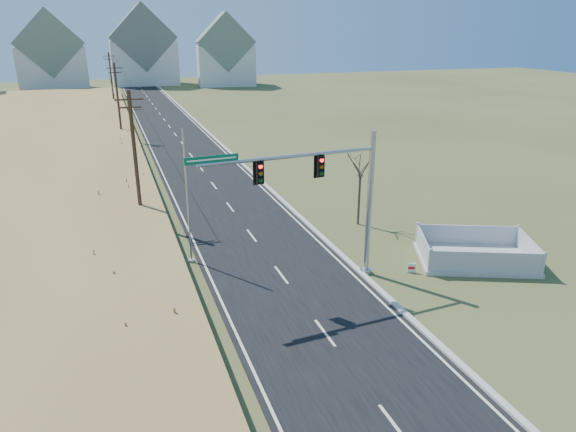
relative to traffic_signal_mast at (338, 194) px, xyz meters
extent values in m
plane|color=#424A24|center=(-2.59, -2.70, -4.76)|extent=(260.00, 260.00, 0.00)
cube|color=black|center=(-2.59, 47.30, -4.73)|extent=(8.00, 180.00, 0.06)
cube|color=#B2AFA8|center=(1.56, 47.30, -4.67)|extent=(0.30, 180.00, 0.18)
cylinder|color=#422D1E|center=(-9.09, 12.30, -0.26)|extent=(0.26, 0.26, 9.00)
cube|color=#422D1E|center=(-9.09, 12.30, 3.64)|extent=(1.80, 0.10, 0.10)
cube|color=#422D1E|center=(-9.09, 12.30, 3.14)|extent=(1.40, 0.10, 0.10)
cylinder|color=#422D1E|center=(-9.09, 42.30, -0.26)|extent=(0.26, 0.26, 9.00)
cube|color=#422D1E|center=(-9.09, 42.30, 3.64)|extent=(1.80, 0.10, 0.10)
cube|color=#422D1E|center=(-9.09, 42.30, 3.14)|extent=(1.40, 0.10, 0.10)
cylinder|color=#422D1E|center=(-9.09, 72.30, -0.26)|extent=(0.26, 0.26, 9.00)
cube|color=#422D1E|center=(-9.09, 72.30, 3.64)|extent=(1.80, 0.10, 0.10)
cube|color=#422D1E|center=(-9.09, 72.30, 3.14)|extent=(1.40, 0.10, 0.10)
cube|color=silver|center=(-20.59, 105.30, -0.26)|extent=(14.66, 10.95, 9.00)
cube|color=slate|center=(-20.59, 105.30, 5.14)|extent=(14.93, 11.17, 14.26)
cube|color=silver|center=(-0.59, 109.30, 0.24)|extent=(15.00, 10.00, 10.00)
cube|color=slate|center=(-0.59, 109.30, 6.14)|extent=(15.27, 10.20, 15.27)
cube|color=silver|center=(17.41, 101.30, -0.26)|extent=(13.87, 10.31, 9.00)
cube|color=slate|center=(17.41, 101.30, 5.14)|extent=(14.12, 10.51, 13.24)
cylinder|color=#9EA0A5|center=(1.91, 0.11, -4.65)|extent=(0.67, 0.67, 0.22)
cylinder|color=#9EA0A5|center=(1.91, 0.11, -0.83)|extent=(0.29, 0.29, 7.86)
cylinder|color=#9EA0A5|center=(-2.57, -0.15, 2.20)|extent=(8.98, 0.70, 0.18)
cube|color=black|center=(-1.01, -0.06, 1.57)|extent=(0.36, 0.30, 1.05)
cube|color=black|center=(-4.14, -0.24, 1.57)|extent=(0.36, 0.30, 1.05)
cube|color=#055E3C|center=(-6.39, -0.37, 2.42)|extent=(2.47, 0.18, 0.34)
cube|color=#B7B5AD|center=(8.56, -0.59, -4.64)|extent=(7.47, 6.42, 0.24)
cube|color=#BABAC0|center=(7.77, -2.42, -3.93)|extent=(5.53, 2.44, 1.20)
cube|color=#BABAC0|center=(9.35, 1.24, -3.93)|extent=(5.53, 2.44, 1.20)
cube|color=#BABAC0|center=(5.81, 0.59, -3.93)|extent=(1.65, 3.70, 1.20)
cube|color=#BABAC0|center=(11.31, -1.77, -3.93)|extent=(1.65, 3.70, 1.20)
cube|color=white|center=(4.30, -0.70, -4.47)|extent=(0.42, 0.22, 0.55)
cube|color=red|center=(4.28, -0.73, -4.47)|extent=(0.33, 0.16, 0.16)
cylinder|color=#B7B5AD|center=(-6.89, 4.71, -4.69)|extent=(0.35, 0.35, 0.15)
cylinder|color=#9EA0A5|center=(-6.89, 4.71, -0.89)|extent=(0.10, 0.10, 7.74)
cylinder|color=#4C3F33|center=(4.91, 7.01, -3.00)|extent=(0.16, 0.16, 3.52)
camera|label=1|loc=(-10.57, -22.48, 7.85)|focal=32.00mm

